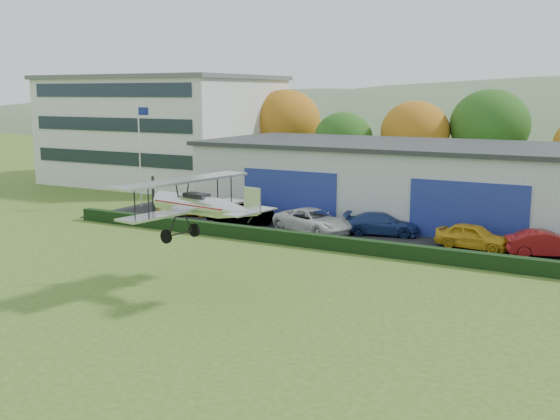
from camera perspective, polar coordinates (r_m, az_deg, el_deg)
The scene contains 15 objects.
ground at distance 23.80m, azimuth -9.51°, elevation -11.71°, with size 300.00×300.00×0.00m, color #3E5A1C.
apron at distance 40.70m, azimuth 12.65°, elevation -2.60°, with size 48.00×9.00×0.05m, color black.
hedge at distance 36.14m, azimuth 10.53°, elevation -3.51°, with size 46.00×0.60×0.80m, color black.
hangar at distance 46.48m, azimuth 17.57°, elevation 2.02°, with size 40.60×12.60×5.30m.
office_block at distance 67.04m, azimuth -9.95°, elevation 6.86°, with size 20.60×15.60×10.40m.
flagpole at distance 51.91m, azimuth -11.91°, elevation 5.43°, with size 1.05×0.10×8.00m.
tree_belt at distance 59.39m, azimuth 16.23°, elevation 6.60°, with size 75.70×13.22×10.12m.
distant_hills at distance 159.78m, azimuth 21.99°, elevation 1.46°, with size 430.00×196.00×56.00m.
car_0 at distance 48.18m, azimuth -8.10°, elevation 0.36°, with size 1.63×4.06×1.38m, color gold.
car_1 at distance 44.88m, azimuth -3.41°, elevation -0.22°, with size 1.56×4.46×1.47m, color gray.
car_2 at distance 41.80m, azimuth 2.86°, elevation -0.95°, with size 2.49×5.40×1.50m, color silver.
car_3 at distance 41.69m, azimuth 8.75°, elevation -1.19°, with size 1.89×4.66×1.35m, color navy.
car_4 at distance 39.02m, azimuth 16.31°, elevation -2.19°, with size 1.70×4.23×1.44m, color gold.
car_5 at distance 38.45m, azimuth 21.95°, elevation -2.73°, with size 1.48×4.24×1.40m, color maroon.
biplane at distance 29.23m, azimuth -7.06°, elevation 0.58°, with size 6.55×7.50×2.79m.
Camera 1 is at (13.88, -17.23, 8.76)m, focal length 42.52 mm.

